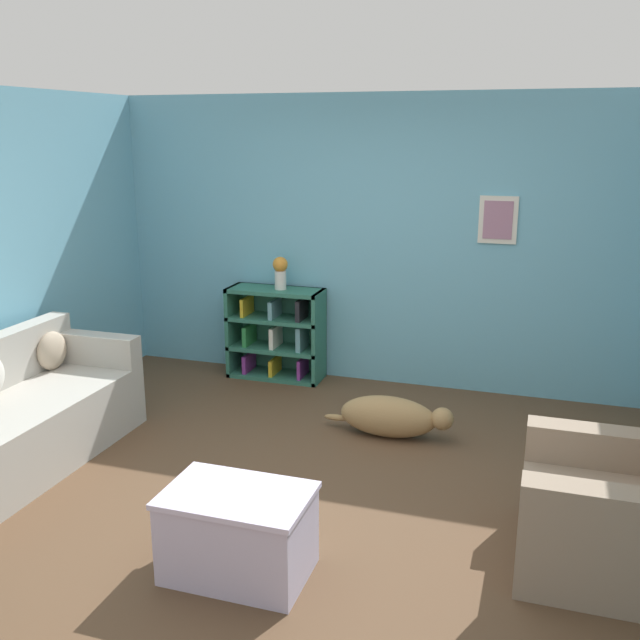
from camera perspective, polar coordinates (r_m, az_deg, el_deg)
The scene contains 8 objects.
ground_plane at distance 4.82m, azimuth -1.51°, elevation -13.35°, with size 14.00×14.00×0.00m, color brown.
wall_back at distance 6.48m, azimuth 5.09°, elevation 6.19°, with size 5.60×0.13×2.60m.
couch at distance 5.41m, azimuth -23.63°, elevation -7.52°, with size 0.81×1.99×0.85m.
bookshelf at distance 6.74m, azimuth -3.46°, elevation -1.07°, with size 0.89×0.35×0.86m.
recliner_chair at distance 4.22m, azimuth 23.21°, elevation -13.76°, with size 0.92×0.93×1.00m.
coffee_table at distance 3.92m, azimuth -6.58°, elevation -16.41°, with size 0.76×0.51×0.47m.
dog at distance 5.53m, azimuth 5.71°, elevation -7.70°, with size 1.02×0.29×0.32m.
vase at distance 6.55m, azimuth -3.19°, elevation 3.93°, with size 0.14×0.14×0.30m.
Camera 1 is at (1.42, -3.99, 2.29)m, focal length 40.00 mm.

